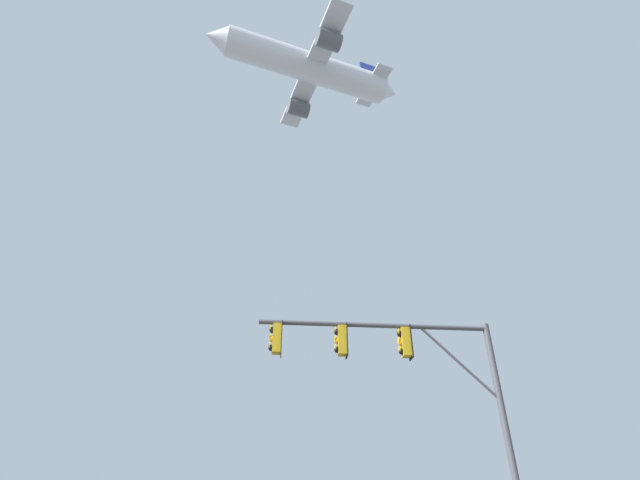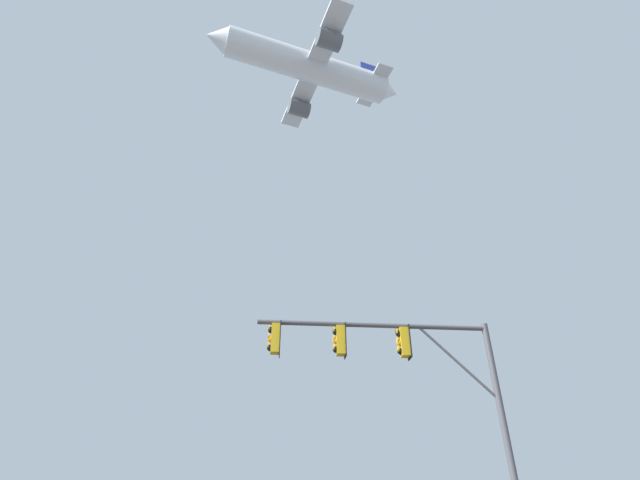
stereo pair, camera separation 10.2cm
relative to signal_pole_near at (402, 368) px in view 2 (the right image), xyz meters
name	(u,v)px [view 2 (the right image)]	position (x,y,z in m)	size (l,w,h in m)	color
signal_pole_near	(402,368)	(0.00, 0.00, 0.00)	(7.31, 1.02, 6.66)	#4C4C51
airplane	(308,67)	(-4.58, 25.36, 46.37)	(25.73, 19.87, 7.23)	white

